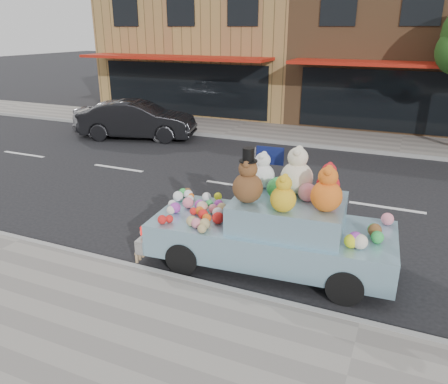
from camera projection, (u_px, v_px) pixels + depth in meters
The scene contains 9 objects.
ground at pixel (387, 208), 10.70m from camera, with size 120.00×120.00×0.00m, color black.
far_sidewalk at pixel (401, 145), 16.25m from camera, with size 60.00×3.00×0.12m, color gray.
near_kerb at pixel (359, 324), 6.40m from camera, with size 60.00×0.12×0.13m, color gray.
far_kerb at pixel (399, 154), 14.97m from camera, with size 60.00×0.12×0.13m, color gray.
storefront_left at pixel (218, 38), 23.44m from camera, with size 10.00×9.80×7.30m.
storefront_mid at pixel (419, 40), 19.68m from camera, with size 10.00×9.80×7.30m.
car_silver at pixel (131, 117), 17.50m from camera, with size 1.81×4.50×1.53m, color #9E9DA2.
car_dark at pixel (138, 120), 17.18m from camera, with size 1.56×4.48×1.47m, color black.
art_car at pixel (273, 226), 7.82m from camera, with size 4.61×2.09×2.30m.
Camera 1 is at (0.31, -10.66, 4.13)m, focal length 35.00 mm.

